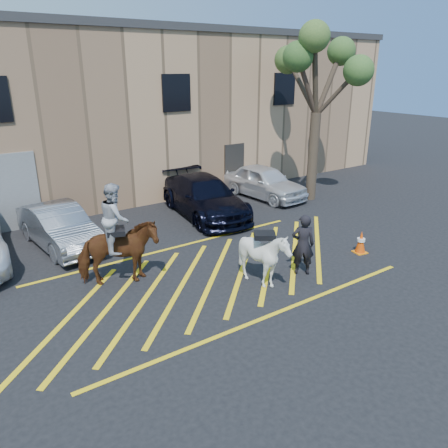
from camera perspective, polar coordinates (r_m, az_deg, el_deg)
ground at (r=12.74m, az=-2.15°, el=-6.39°), size 90.00×90.00×0.00m
car_silver_sedan at (r=15.27m, az=-20.71°, el=-0.34°), size 1.90×4.32×1.38m
car_blue_suv at (r=17.39m, az=-2.58°, el=3.61°), size 2.85×5.51×1.53m
car_white_suv at (r=19.90m, az=5.27°, el=5.53°), size 2.07×4.40×1.46m
handler at (r=12.53m, az=10.27°, el=-2.67°), size 0.78×0.73×1.79m
warehouse at (r=22.57m, az=-19.50°, el=13.76°), size 32.42×10.20×7.30m
hatching_zone at (r=12.51m, az=-1.40°, el=-6.87°), size 12.60×5.12×0.01m
mounted_bay at (r=12.01m, az=-13.78°, el=-2.68°), size 2.35×1.65×2.84m
saddled_white at (r=11.77m, az=5.22°, el=-4.34°), size 1.93×1.97×1.63m
traffic_cone at (r=14.58m, az=17.45°, el=-2.26°), size 0.44×0.44×0.73m
tree at (r=19.33m, az=12.33°, el=19.64°), size 3.99×4.37×7.31m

